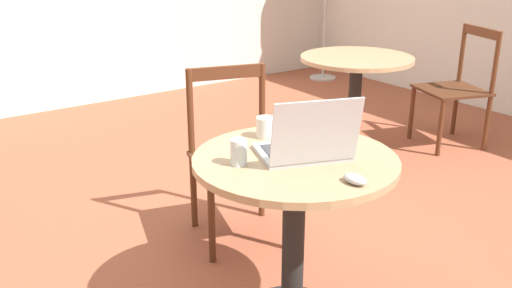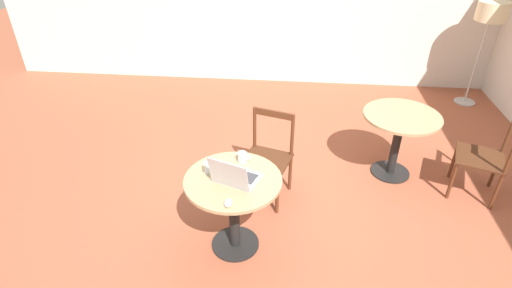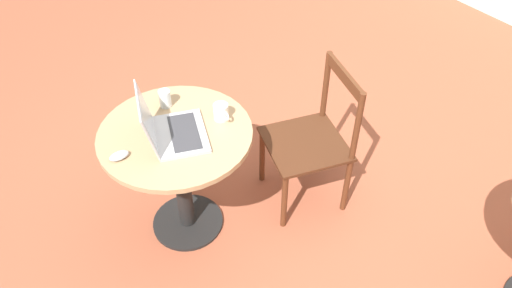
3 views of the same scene
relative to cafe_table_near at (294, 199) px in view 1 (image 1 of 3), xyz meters
The scene contains 9 objects.
ground_plane 0.89m from the cafe_table_near, 60.79° to the left, with size 16.00×16.00×0.00m, color #9E5138.
cafe_table_near is the anchor object (origin of this frame).
cafe_table_mid 2.06m from the cafe_table_near, 38.27° to the left, with size 0.81×0.81×0.76m.
chair_near_back 0.81m from the cafe_table_near, 73.41° to the left, with size 0.57×0.57×0.92m.
chair_mid_right 2.64m from the cafe_table_near, 22.07° to the left, with size 0.58×0.58×0.92m.
laptop 0.24m from the cafe_table_near, 55.51° to the right, with size 0.43×0.41×0.27m.
mouse 0.37m from the cafe_table_near, 87.88° to the right, with size 0.06×0.10×0.03m.
mug 0.35m from the cafe_table_near, 79.55° to the left, with size 0.12×0.08×0.09m.
drinking_glass 0.33m from the cafe_table_near, 163.25° to the left, with size 0.06×0.06×0.10m.
Camera 1 is at (-1.67, -2.20, 1.57)m, focal length 40.00 mm.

